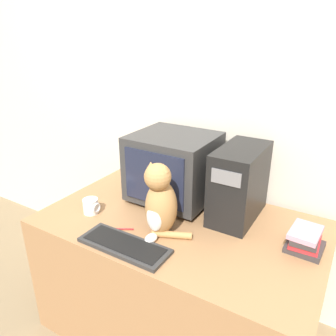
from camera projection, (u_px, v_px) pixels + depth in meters
The scene contains 9 objects.
wall_back at pixel (223, 107), 1.91m from camera, with size 7.00×0.05×2.50m.
desk at pixel (179, 277), 1.85m from camera, with size 1.45×0.86×0.73m.
crt_monitor at pixel (173, 167), 1.87m from camera, with size 0.45×0.42×0.40m.
computer_tower at pixel (239, 183), 1.70m from camera, with size 0.21×0.40×0.39m.
keyboard at pixel (124, 245), 1.50m from camera, with size 0.44×0.16×0.02m.
cat at pixel (160, 203), 1.55m from camera, with size 0.24×0.21×0.38m.
book_stack at pixel (305, 240), 1.47m from camera, with size 0.16×0.18×0.10m.
pen at pixel (119, 229), 1.64m from camera, with size 0.14×0.08×0.01m.
mug at pixel (91, 206), 1.78m from camera, with size 0.09×0.08×0.08m.
Camera 1 is at (0.72, -0.87, 1.64)m, focal length 35.00 mm.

